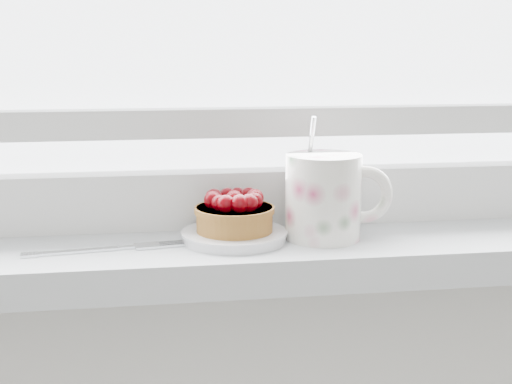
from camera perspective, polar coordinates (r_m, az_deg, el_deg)
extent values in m
cube|color=silver|center=(0.85, -2.28, -5.06)|extent=(1.60, 0.20, 0.04)
cube|color=silver|center=(0.90, -2.82, -0.43)|extent=(1.30, 0.05, 0.07)
cube|color=silver|center=(0.89, -2.88, 5.59)|extent=(1.30, 0.04, 0.04)
cylinder|color=silver|center=(0.83, -1.73, -3.53)|extent=(0.12, 0.12, 0.01)
cylinder|color=brown|center=(0.82, -1.73, -2.17)|extent=(0.09, 0.09, 0.03)
cylinder|color=brown|center=(0.82, -1.74, -1.42)|extent=(0.09, 0.09, 0.01)
sphere|color=#3F0004|center=(0.82, -1.74, -0.59)|extent=(0.02, 0.02, 0.02)
sphere|color=#3F0004|center=(0.83, -0.09, -0.48)|extent=(0.02, 0.02, 0.02)
sphere|color=#3F0004|center=(0.84, -0.61, -0.31)|extent=(0.02, 0.02, 0.02)
sphere|color=#3F0004|center=(0.84, -1.49, -0.27)|extent=(0.02, 0.02, 0.02)
sphere|color=#3F0004|center=(0.84, -2.30, -0.32)|extent=(0.02, 0.02, 0.02)
sphere|color=#3F0004|center=(0.83, -3.39, -0.43)|extent=(0.02, 0.02, 0.02)
sphere|color=#3F0004|center=(0.82, -3.49, -0.64)|extent=(0.02, 0.02, 0.02)
sphere|color=#3F0004|center=(0.81, -2.94, -0.88)|extent=(0.02, 0.02, 0.02)
sphere|color=#3F0004|center=(0.80, -2.43, -0.94)|extent=(0.02, 0.02, 0.02)
sphere|color=#3F0004|center=(0.80, -1.32, -0.94)|extent=(0.02, 0.02, 0.02)
sphere|color=#3F0004|center=(0.80, -0.56, -0.88)|extent=(0.02, 0.02, 0.02)
sphere|color=#3F0004|center=(0.81, -0.13, -0.72)|extent=(0.02, 0.02, 0.02)
cylinder|color=silver|center=(0.83, 5.39, -0.38)|extent=(0.10, 0.10, 0.10)
cylinder|color=black|center=(0.83, 5.45, 2.72)|extent=(0.08, 0.08, 0.01)
torus|color=silver|center=(0.84, 8.65, -0.21)|extent=(0.07, 0.02, 0.07)
cylinder|color=silver|center=(0.84, 4.43, 4.05)|extent=(0.01, 0.02, 0.06)
cube|color=silver|center=(0.81, -14.38, -4.63)|extent=(0.10, 0.02, 0.00)
cube|color=silver|center=(0.81, -17.67, -4.81)|extent=(0.02, 0.02, 0.00)
cube|color=silver|center=(0.81, -10.25, -4.37)|extent=(0.02, 0.01, 0.00)
cube|color=silver|center=(0.81, -8.69, -4.27)|extent=(0.03, 0.03, 0.00)
cube|color=silver|center=(0.81, -6.65, -4.31)|extent=(0.03, 0.01, 0.00)
cube|color=silver|center=(0.82, -6.72, -4.20)|extent=(0.03, 0.01, 0.00)
cube|color=silver|center=(0.82, -6.79, -4.09)|extent=(0.03, 0.01, 0.00)
cube|color=silver|center=(0.83, -6.86, -3.98)|extent=(0.03, 0.01, 0.00)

